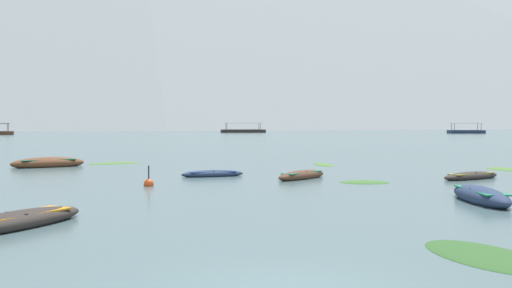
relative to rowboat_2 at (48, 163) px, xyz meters
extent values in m
plane|color=#476066|center=(13.25, 1472.78, -0.24)|extent=(6000.00, 6000.00, 0.00)
ellipsoid|color=brown|center=(0.00, 0.00, -0.01)|extent=(4.64, 3.60, 0.78)
cube|color=#197A56|center=(0.00, 0.00, 0.23)|extent=(3.34, 2.59, 0.05)
cube|color=brown|center=(0.00, 0.00, 0.28)|extent=(0.59, 0.92, 0.04)
ellipsoid|color=navy|center=(20.93, -16.19, -0.03)|extent=(1.20, 4.24, 0.71)
cube|color=#197A56|center=(20.93, -16.19, 0.18)|extent=(0.86, 3.05, 0.05)
cube|color=navy|center=(20.93, -16.19, 0.23)|extent=(0.81, 0.08, 0.04)
ellipsoid|color=#2D2826|center=(6.18, -20.91, -0.07)|extent=(3.18, 4.62, 0.57)
cube|color=orange|center=(6.18, -20.91, 0.10)|extent=(2.29, 3.33, 0.05)
cube|color=#2D2826|center=(6.18, -20.91, 0.15)|extent=(0.75, 0.44, 0.04)
ellipsoid|color=#2D2826|center=(23.77, -8.00, -0.10)|extent=(3.77, 2.72, 0.46)
cube|color=olive|center=(23.77, -8.00, 0.04)|extent=(2.71, 1.96, 0.05)
cube|color=#2D2826|center=(23.77, -8.00, 0.09)|extent=(0.38, 0.58, 0.04)
ellipsoid|color=#4C3323|center=(15.30, -7.72, -0.08)|extent=(3.11, 3.41, 0.54)
cube|color=#197A56|center=(15.30, -7.72, 0.08)|extent=(2.24, 2.45, 0.05)
cube|color=#4C3323|center=(15.30, -7.72, 0.13)|extent=(0.52, 0.46, 0.04)
ellipsoid|color=navy|center=(10.73, -6.43, -0.11)|extent=(3.43, 1.77, 0.42)
cube|color=#28519E|center=(10.73, -6.43, 0.01)|extent=(2.47, 1.27, 0.05)
cube|color=navy|center=(10.73, -6.43, 0.06)|extent=(0.24, 0.58, 0.04)
cylinder|color=#4C4742|center=(-36.61, 84.56, 1.15)|extent=(0.10, 0.10, 1.80)
cylinder|color=#4C4742|center=(-35.90, 82.28, 1.15)|extent=(0.10, 0.10, 1.80)
cube|color=navy|center=(62.31, 93.78, 0.03)|extent=(7.93, 3.37, 0.90)
cylinder|color=#4C4742|center=(65.32, 94.78, 1.15)|extent=(0.10, 0.10, 1.80)
cylinder|color=#4C4742|center=(65.21, 92.50, 1.15)|extent=(0.10, 0.10, 1.80)
cylinder|color=#4C4742|center=(59.41, 95.06, 1.15)|extent=(0.10, 0.10, 1.80)
cylinder|color=#4C4742|center=(59.30, 92.79, 1.15)|extent=(0.10, 0.10, 1.80)
cube|color=beige|center=(62.31, 93.78, 2.05)|extent=(6.66, 2.83, 0.12)
cube|color=#2D2826|center=(11.88, 103.56, 0.03)|extent=(10.94, 4.93, 0.90)
cylinder|color=#4C4742|center=(15.74, 105.44, 1.15)|extent=(0.10, 0.10, 1.80)
cylinder|color=#4C4742|center=(16.04, 102.53, 1.15)|extent=(0.10, 0.10, 1.80)
cylinder|color=#4C4742|center=(7.73, 104.59, 1.15)|extent=(0.10, 0.10, 1.80)
cylinder|color=#4C4742|center=(8.03, 101.69, 1.15)|extent=(0.10, 0.10, 1.80)
cube|color=beige|center=(11.88, 103.56, 2.05)|extent=(9.19, 4.14, 0.12)
sphere|color=#DB4C1E|center=(8.13, -10.84, -0.15)|extent=(0.46, 0.46, 0.46)
cylinder|color=black|center=(8.13, -10.84, 0.26)|extent=(0.06, 0.06, 0.82)
ellipsoid|color=#477033|center=(17.62, 1.37, -0.24)|extent=(1.50, 3.12, 0.14)
ellipsoid|color=#38662D|center=(18.10, -9.52, -0.24)|extent=(2.35, 1.66, 0.14)
ellipsoid|color=#477033|center=(3.50, 2.96, -0.24)|extent=(3.93, 3.19, 0.14)
ellipsoid|color=#477033|center=(28.06, -2.35, -0.24)|extent=(2.18, 3.06, 0.14)
ellipsoid|color=#2D5628|center=(17.66, -24.50, -0.24)|extent=(2.85, 3.93, 0.14)
camera|label=1|loc=(12.46, -36.89, 2.70)|focal=40.93mm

